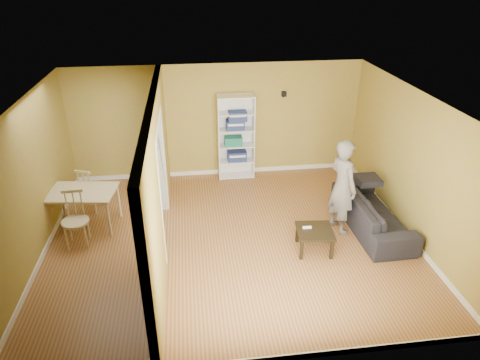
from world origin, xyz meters
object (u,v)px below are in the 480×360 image
(sofa, at_px, (373,208))
(chair_near, at_px, (75,220))
(coffee_table, at_px, (315,233))
(dining_table, at_px, (82,195))
(person, at_px, (343,179))
(chair_far, at_px, (90,189))
(bookshelf, at_px, (236,137))
(chair_left, at_px, (42,208))

(sofa, bearing_deg, chair_near, 87.45)
(sofa, xyz_separation_m, coffee_table, (-1.29, -0.58, -0.07))
(coffee_table, height_order, dining_table, dining_table)
(person, xyz_separation_m, chair_far, (-4.71, 1.32, -0.58))
(bookshelf, relative_size, chair_left, 2.17)
(chair_far, bearing_deg, chair_near, 109.73)
(chair_near, bearing_deg, chair_far, 84.93)
(person, relative_size, bookshelf, 1.09)
(coffee_table, bearing_deg, bookshelf, 107.96)
(sofa, bearing_deg, dining_table, 81.11)
(person, bearing_deg, bookshelf, 15.12)
(chair_left, bearing_deg, sofa, 73.36)
(person, distance_m, chair_left, 5.56)
(chair_left, bearing_deg, coffee_table, 65.06)
(person, relative_size, chair_near, 2.08)
(chair_left, height_order, chair_far, chair_far)
(sofa, bearing_deg, bookshelf, 40.83)
(bookshelf, height_order, dining_table, bookshelf)
(dining_table, bearing_deg, coffee_table, -17.46)
(dining_table, bearing_deg, chair_near, -92.71)
(chair_left, bearing_deg, chair_far, 118.98)
(coffee_table, height_order, chair_near, chair_near)
(person, xyz_separation_m, dining_table, (-4.72, 0.69, -0.39))
(bookshelf, xyz_separation_m, chair_near, (-3.11, -2.42, -0.46))
(chair_near, distance_m, chair_far, 1.23)
(chair_far, bearing_deg, coffee_table, 176.25)
(sofa, xyz_separation_m, bookshelf, (-2.29, 2.53, 0.56))
(coffee_table, bearing_deg, sofa, 24.23)
(person, distance_m, dining_table, 4.79)
(sofa, height_order, chair_near, chair_near)
(person, height_order, chair_far, person)
(dining_table, xyz_separation_m, chair_far, (0.01, 0.63, -0.20))
(sofa, bearing_deg, chair_far, 74.58)
(coffee_table, relative_size, chair_far, 0.65)
(person, bearing_deg, chair_near, 70.81)
(bookshelf, xyz_separation_m, chair_left, (-3.84, -1.81, -0.52))
(sofa, distance_m, chair_far, 5.53)
(sofa, relative_size, chair_left, 2.43)
(coffee_table, height_order, chair_left, chair_left)
(bookshelf, bearing_deg, person, -56.81)
(chair_far, bearing_deg, bookshelf, -137.40)
(bookshelf, xyz_separation_m, coffee_table, (1.01, -3.11, -0.62))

